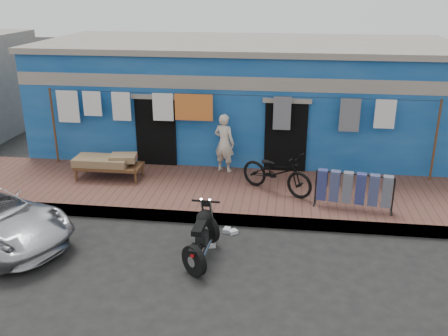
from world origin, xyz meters
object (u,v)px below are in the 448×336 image
motorcycle (201,234)px  bicycle (277,168)px  seated_person (224,143)px  jeans_rack (354,190)px  charpoy (110,167)px

motorcycle → bicycle: bearing=67.9°
seated_person → motorcycle: 4.15m
seated_person → bicycle: (1.43, -1.23, -0.17)m
bicycle → jeans_rack: 1.87m
seated_person → bicycle: 1.89m
motorcycle → jeans_rack: bearing=38.2°
charpoy → seated_person: bearing=17.1°
seated_person → charpoy: bearing=38.5°
seated_person → motorcycle: seated_person is taller
motorcycle → charpoy: size_ratio=0.90×
seated_person → motorcycle: (0.12, -4.11, -0.53)m
seated_person → jeans_rack: (3.16, -1.92, -0.36)m
bicycle → motorcycle: (-1.31, -2.89, -0.35)m
seated_person → charpoy: seated_person is taller
motorcycle → jeans_rack: size_ratio=0.88×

